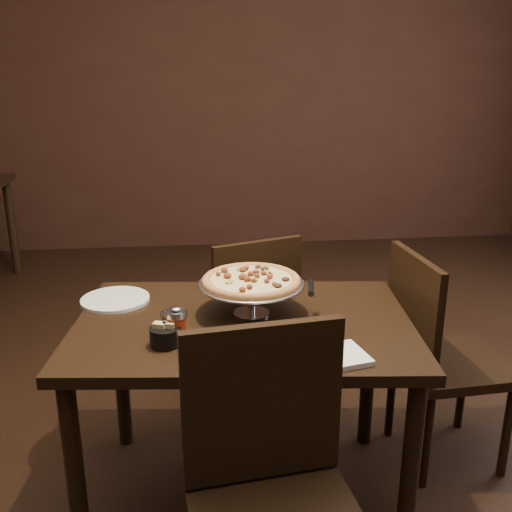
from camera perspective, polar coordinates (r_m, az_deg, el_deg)
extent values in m
cube|color=black|center=(2.35, -0.69, -24.10)|extent=(6.00, 7.00, 0.02)
cube|color=black|center=(5.26, -4.75, 16.00)|extent=(6.00, 0.02, 2.80)
cube|color=black|center=(2.02, -1.26, -6.97)|extent=(1.25, 0.90, 0.04)
cylinder|color=black|center=(2.01, -17.60, -20.33)|extent=(0.06, 0.06, 0.69)
cylinder|color=black|center=(1.99, 15.12, -20.38)|extent=(0.06, 0.06, 0.69)
cylinder|color=black|center=(2.54, -13.34, -11.21)|extent=(0.06, 0.06, 0.69)
cylinder|color=black|center=(2.53, 11.16, -11.18)|extent=(0.06, 0.06, 0.69)
cylinder|color=black|center=(4.96, -23.23, 2.60)|extent=(0.06, 0.06, 0.76)
cylinder|color=#BABAC1|center=(2.06, -0.47, -5.74)|extent=(0.13, 0.13, 0.01)
cylinder|color=#BABAC1|center=(2.04, -0.48, -4.34)|extent=(0.03, 0.03, 0.10)
cylinder|color=#BABAC1|center=(2.02, -0.48, -2.93)|extent=(0.09, 0.09, 0.01)
cylinder|color=#ADADB3|center=(2.01, -0.48, -2.79)|extent=(0.37, 0.37, 0.01)
torus|color=#ADADB3|center=(2.01, -0.48, -2.76)|extent=(0.38, 0.38, 0.01)
cylinder|color=#A05E30|center=(2.01, -0.48, -2.57)|extent=(0.34, 0.34, 0.01)
torus|color=#A05E30|center=(2.01, -0.48, -2.47)|extent=(0.35, 0.35, 0.03)
cylinder|color=tan|center=(2.01, -0.48, -2.34)|extent=(0.29, 0.29, 0.01)
cylinder|color=beige|center=(1.91, -8.74, -6.94)|extent=(0.05, 0.05, 0.07)
cylinder|color=#BABAC1|center=(1.89, -8.80, -5.83)|extent=(0.05, 0.05, 0.02)
ellipsoid|color=#BABAC1|center=(1.89, -8.82, -5.46)|extent=(0.03, 0.03, 0.01)
cylinder|color=maroon|center=(1.87, -7.92, -7.20)|extent=(0.06, 0.06, 0.08)
cylinder|color=#BABAC1|center=(1.84, -7.99, -5.71)|extent=(0.07, 0.07, 0.02)
ellipsoid|color=#BABAC1|center=(1.84, -8.01, -5.23)|extent=(0.04, 0.04, 0.01)
cylinder|color=black|center=(1.85, -9.05, -7.91)|extent=(0.10, 0.10, 0.06)
cube|color=tan|center=(1.84, -9.59, -7.54)|extent=(0.05, 0.04, 0.07)
cube|color=tan|center=(1.84, -8.66, -7.51)|extent=(0.05, 0.04, 0.07)
cube|color=white|center=(1.77, 8.38, -9.86)|extent=(0.18, 0.18, 0.02)
cylinder|color=silver|center=(2.24, -13.90, -4.24)|extent=(0.26, 0.26, 0.01)
cylinder|color=silver|center=(1.73, 3.69, -10.46)|extent=(0.25, 0.25, 0.01)
cone|color=#BABAC1|center=(1.97, 5.51, -3.25)|extent=(0.15, 0.15, 0.00)
cylinder|color=black|center=(1.97, 5.51, -3.15)|extent=(0.05, 0.14, 0.03)
cube|color=black|center=(2.72, -1.57, -6.90)|extent=(0.53, 0.53, 0.04)
cube|color=black|center=(2.47, 0.18, -3.34)|extent=(0.40, 0.17, 0.43)
cylinder|color=black|center=(3.02, 0.06, -8.95)|extent=(0.04, 0.04, 0.40)
cylinder|color=black|center=(2.90, -5.98, -10.20)|extent=(0.04, 0.04, 0.40)
cylinder|color=black|center=(2.75, 3.17, -11.75)|extent=(0.04, 0.04, 0.40)
cylinder|color=black|center=(2.63, -3.39, -13.32)|extent=(0.04, 0.04, 0.40)
cube|color=black|center=(1.58, 0.69, -14.45)|extent=(0.44, 0.09, 0.46)
cube|color=black|center=(2.49, 18.97, -10.14)|extent=(0.45, 0.45, 0.04)
cube|color=black|center=(2.30, 15.42, -5.24)|extent=(0.06, 0.42, 0.44)
cylinder|color=black|center=(2.56, 23.80, -15.74)|extent=(0.04, 0.04, 0.41)
cylinder|color=black|center=(2.81, 19.92, -12.20)|extent=(0.04, 0.04, 0.41)
cylinder|color=black|center=(2.41, 16.71, -17.28)|extent=(0.04, 0.04, 0.41)
cylinder|color=black|center=(2.66, 13.37, -13.29)|extent=(0.04, 0.04, 0.41)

